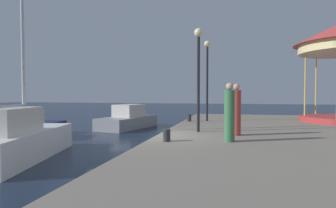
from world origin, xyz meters
The scene contains 10 objects.
ground_plane centered at (0.00, 0.00, 0.00)m, with size 120.00×120.00×0.00m, color #162338.
motorboat_navy centered at (-7.74, 2.68, 0.55)m, with size 2.00×4.31×1.50m.
sailboat_white centered at (-4.79, -1.79, 0.73)m, with size 3.32×5.64×7.69m.
motorboat_grey centered at (-4.26, 7.85, 0.60)m, with size 3.06×5.08×1.62m.
lamp_post_near_edge centered at (1.40, 1.16, 3.67)m, with size 0.36×0.36×4.18m.
lamp_post_mid_promenade centered at (1.34, 5.81, 3.89)m, with size 0.36×0.36×4.56m.
bollard_center centered at (0.37, 5.46, 1.00)m, with size 0.24×0.24×0.40m, color #2D2D33.
bollard_south centered at (0.68, -1.33, 1.00)m, with size 0.24×0.24×0.40m, color #2D2D33.
person_near_carousel centered at (2.89, 0.55, 1.70)m, with size 0.34×0.34×1.92m.
person_by_the_water centered at (2.66, -0.91, 1.69)m, with size 0.34×0.34×1.90m.
Camera 1 is at (2.74, -9.99, 2.32)m, focal length 29.53 mm.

